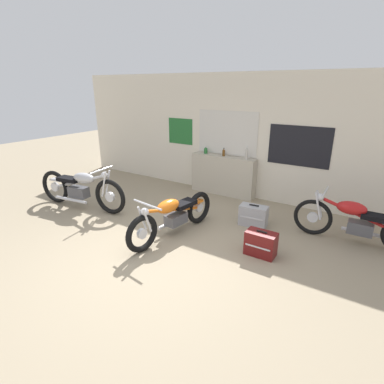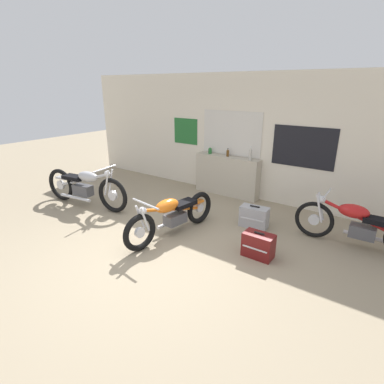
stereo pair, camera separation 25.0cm
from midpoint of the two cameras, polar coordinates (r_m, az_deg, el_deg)
ground_plane at (r=4.73m, az=-8.70°, el=-12.64°), size 24.00×24.00×0.00m
wall_back at (r=7.00m, az=9.48°, el=10.22°), size 10.00×0.07×2.80m
sill_counter at (r=7.25m, az=4.91°, el=3.20°), size 1.61×0.28×0.94m
bottle_leftmost at (r=7.37m, az=1.65°, el=7.92°), size 0.09×0.09×0.17m
bottle_left_center at (r=7.12m, az=5.05°, el=7.51°), size 0.06×0.06×0.19m
bottle_center at (r=6.81m, az=9.33°, el=7.24°), size 0.07×0.07×0.31m
motorcycle_orange at (r=5.22m, az=-5.02°, el=-4.46°), size 0.64×2.02×0.77m
motorcycle_red at (r=5.55m, az=27.76°, el=-4.96°), size 2.00×0.64×0.83m
motorcycle_silver at (r=6.85m, az=-21.43°, el=0.65°), size 2.27×0.66×0.94m
hard_case_darkred at (r=4.81m, az=11.50°, el=-9.62°), size 0.47×0.27×0.41m
hard_case_silver at (r=5.74m, az=10.38°, el=-4.47°), size 0.53×0.31×0.42m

